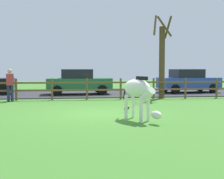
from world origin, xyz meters
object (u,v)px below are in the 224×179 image
crow_on_grass (126,109)px  parked_car_green (78,81)px  visitor_left_of_tree (10,84)px  bare_tree (162,59)px  zebra (139,91)px  parked_car_blue (188,81)px

crow_on_grass → parked_car_green: (-1.67, 7.83, 0.72)m
crow_on_grass → visitor_left_of_tree: (-5.13, 4.38, 0.78)m
bare_tree → parked_car_green: bearing=148.7°
zebra → parked_car_blue: 11.46m
parked_car_blue → zebra: bearing=-119.1°
bare_tree → parked_car_blue: (2.78, 3.19, -1.35)m
zebra → crow_on_grass: zebra is taller
crow_on_grass → parked_car_blue: (5.65, 8.25, 0.72)m
bare_tree → crow_on_grass: size_ratio=21.61×
visitor_left_of_tree → bare_tree: bearing=4.9°
bare_tree → parked_car_green: (-4.55, 2.77, -1.35)m
parked_car_green → parked_car_blue: size_ratio=0.98×
crow_on_grass → visitor_left_of_tree: 6.79m
zebra → crow_on_grass: 1.93m
parked_car_green → parked_car_blue: bearing=3.3°
crow_on_grass → visitor_left_of_tree: visitor_left_of_tree is taller
visitor_left_of_tree → zebra: bearing=-49.7°
parked_car_blue → visitor_left_of_tree: visitor_left_of_tree is taller
bare_tree → parked_car_blue: 4.44m
parked_car_blue → visitor_left_of_tree: size_ratio=2.54×
parked_car_green → visitor_left_of_tree: visitor_left_of_tree is taller
bare_tree → crow_on_grass: bare_tree is taller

